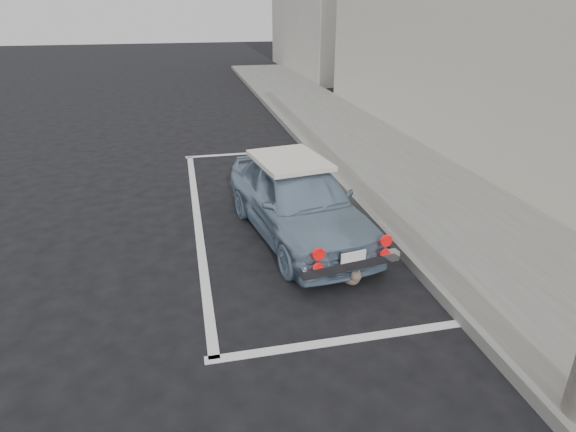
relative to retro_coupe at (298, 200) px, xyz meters
The scene contains 7 objects.
ground 2.21m from the retro_coupe, 105.78° to the right, with size 80.00×80.00×0.00m, color black.
sidewalk 2.67m from the retro_coupe, ahead, with size 2.80×40.00×0.15m, color slate.
pline_rear 2.62m from the retro_coupe, 91.77° to the right, with size 3.00×0.12×0.01m, color silver.
pline_front 4.49m from the retro_coupe, 91.01° to the left, with size 3.00×0.12×0.01m, color silver.
pline_side 1.85m from the retro_coupe, 147.22° to the left, with size 0.12×7.00×0.01m, color silver.
retro_coupe is the anchor object (origin of this frame).
cat 1.59m from the retro_coupe, 77.54° to the right, with size 0.28×0.52×0.28m.
Camera 1 is at (-1.01, -4.38, 3.29)m, focal length 30.00 mm.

